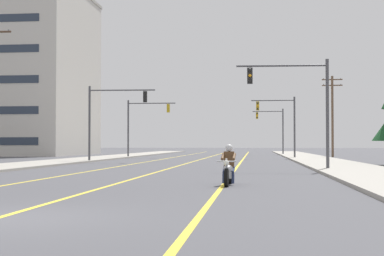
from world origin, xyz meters
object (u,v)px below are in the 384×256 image
Objects in this scene: traffic_signal_far_right at (274,125)px; utility_pole_right_far at (332,113)px; traffic_signal_near_right at (301,97)px; traffic_signal_mid_left at (142,119)px; traffic_signal_near_left at (109,111)px; motorcycle_with_rider at (228,169)px; traffic_signal_mid_right at (282,118)px.

traffic_signal_far_right is 13.80m from utility_pole_right_far.
traffic_signal_near_right and traffic_signal_far_right have the same top height.
utility_pole_right_far reaches higher than traffic_signal_mid_left.
traffic_signal_near_left is (-14.39, 13.17, 0.02)m from traffic_signal_near_right.
traffic_signal_near_right is at bearing -100.56° from utility_pole_right_far.
motorcycle_with_rider is 0.24× the size of utility_pole_right_far.
traffic_signal_near_left is 1.00× the size of traffic_signal_mid_right.
traffic_signal_mid_left and traffic_signal_far_right have the same top height.
utility_pole_right_far is (5.90, 7.04, 0.84)m from traffic_signal_mid_right.
traffic_signal_mid_right is at bearing 40.41° from traffic_signal_near_left.
traffic_signal_mid_left is (-11.16, 40.06, 3.53)m from motorcycle_with_rider.
traffic_signal_near_left and traffic_signal_mid_right have the same top height.
traffic_signal_near_left is at bearing -114.41° from traffic_signal_far_right.
traffic_signal_mid_left is at bearing 169.83° from traffic_signal_mid_right.
traffic_signal_near_left is 28.24m from utility_pole_right_far.
traffic_signal_near_right is 33.19m from utility_pole_right_far.
traffic_signal_far_right is (14.45, 31.84, -0.08)m from traffic_signal_near_left.
utility_pole_right_far is at bearing 79.44° from traffic_signal_near_right.
motorcycle_with_rider is 0.35× the size of traffic_signal_near_left.
traffic_signal_near_left reaches higher than motorcycle_with_rider.
traffic_signal_mid_right is at bearing -89.66° from traffic_signal_far_right.
utility_pole_right_far is at bearing -64.13° from traffic_signal_far_right.
traffic_signal_mid_right and traffic_signal_mid_left have the same top height.
traffic_signal_mid_right is (3.67, 37.40, 3.48)m from motorcycle_with_rider.
traffic_signal_near_left is (-10.90, 25.00, 3.55)m from motorcycle_with_rider.
traffic_signal_mid_right is at bearing -10.17° from traffic_signal_mid_left.
traffic_signal_near_right is 1.00× the size of traffic_signal_mid_right.
traffic_signal_mid_left is at bearing -168.06° from utility_pole_right_far.
traffic_signal_near_right and traffic_signal_mid_left have the same top height.
utility_pole_right_far reaches higher than traffic_signal_near_right.
motorcycle_with_rider is at bearing -74.44° from traffic_signal_mid_left.
traffic_signal_near_right is at bearing 73.58° from motorcycle_with_rider.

